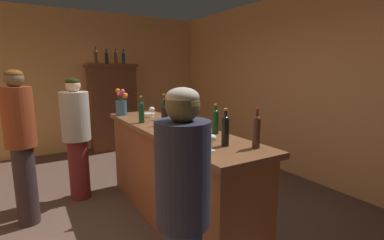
{
  "coord_description": "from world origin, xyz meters",
  "views": [
    {
      "loc": [
        -0.91,
        -2.55,
        1.66
      ],
      "look_at": [
        0.76,
        0.2,
        1.08
      ],
      "focal_mm": 26.1,
      "sensor_mm": 36.0,
      "label": 1
    }
  ],
  "objects_px": {
    "display_bottle_center": "(116,57)",
    "wine_bottle_rose": "(164,108)",
    "wine_glass_spare": "(189,118)",
    "wine_glass_rear": "(185,123)",
    "display_bottle_midleft": "(107,57)",
    "patron_in_grey": "(77,134)",
    "wine_bottle_chardonnay": "(215,120)",
    "patron_in_navy": "(21,141)",
    "wine_bottle_syrah": "(257,130)",
    "wine_glass_mid": "(152,110)",
    "wine_glass_front": "(212,139)",
    "display_bottle_midright": "(124,57)",
    "bar_counter": "(173,174)",
    "display_bottle_left": "(96,56)",
    "wine_bottle_merlot": "(141,111)",
    "wine_bottle_riesling": "(165,114)",
    "wine_bottle_pinot": "(225,129)",
    "flower_arrangement": "(121,104)",
    "patron_by_cabinet": "(183,213)",
    "display_cabinet": "(113,106)",
    "cheese_plate": "(149,114)"
  },
  "relations": [
    {
      "from": "display_bottle_midleft",
      "to": "patron_by_cabinet",
      "type": "bearing_deg",
      "value": -100.1
    },
    {
      "from": "wine_glass_rear",
      "to": "flower_arrangement",
      "type": "relative_size",
      "value": 0.41
    },
    {
      "from": "wine_glass_mid",
      "to": "wine_glass_spare",
      "type": "relative_size",
      "value": 0.85
    },
    {
      "from": "display_cabinet",
      "to": "patron_by_cabinet",
      "type": "relative_size",
      "value": 1.13
    },
    {
      "from": "wine_glass_front",
      "to": "wine_glass_spare",
      "type": "xyz_separation_m",
      "value": [
        0.28,
        0.81,
        0.02
      ]
    },
    {
      "from": "wine_bottle_riesling",
      "to": "patron_by_cabinet",
      "type": "xyz_separation_m",
      "value": [
        -0.61,
        -1.5,
        -0.31
      ]
    },
    {
      "from": "wine_bottle_merlot",
      "to": "patron_by_cabinet",
      "type": "distance_m",
      "value": 1.85
    },
    {
      "from": "wine_glass_rear",
      "to": "patron_in_grey",
      "type": "relative_size",
      "value": 0.09
    },
    {
      "from": "display_cabinet",
      "to": "wine_glass_front",
      "type": "bearing_deg",
      "value": -95.6
    },
    {
      "from": "display_cabinet",
      "to": "display_bottle_midright",
      "type": "distance_m",
      "value": 1.03
    },
    {
      "from": "wine_glass_mid",
      "to": "wine_glass_rear",
      "type": "relative_size",
      "value": 0.91
    },
    {
      "from": "display_bottle_left",
      "to": "wine_bottle_merlot",
      "type": "bearing_deg",
      "value": -93.28
    },
    {
      "from": "cheese_plate",
      "to": "display_cabinet",
      "type": "bearing_deg",
      "value": 86.97
    },
    {
      "from": "wine_bottle_riesling",
      "to": "wine_bottle_pinot",
      "type": "bearing_deg",
      "value": -87.58
    },
    {
      "from": "display_cabinet",
      "to": "wine_bottle_riesling",
      "type": "height_order",
      "value": "display_cabinet"
    },
    {
      "from": "wine_glass_spare",
      "to": "patron_in_grey",
      "type": "distance_m",
      "value": 1.57
    },
    {
      "from": "wine_glass_rear",
      "to": "patron_by_cabinet",
      "type": "xyz_separation_m",
      "value": [
        -0.59,
        -1.01,
        -0.28
      ]
    },
    {
      "from": "wine_bottle_merlot",
      "to": "cheese_plate",
      "type": "xyz_separation_m",
      "value": [
        0.32,
        0.57,
        -0.13
      ]
    },
    {
      "from": "display_bottle_center",
      "to": "wine_bottle_chardonnay",
      "type": "bearing_deg",
      "value": -92.37
    },
    {
      "from": "display_bottle_midleft",
      "to": "patron_in_grey",
      "type": "relative_size",
      "value": 0.19
    },
    {
      "from": "wine_glass_front",
      "to": "patron_in_grey",
      "type": "relative_size",
      "value": 0.08
    },
    {
      "from": "wine_glass_rear",
      "to": "wine_glass_spare",
      "type": "bearing_deg",
      "value": 51.43
    },
    {
      "from": "display_bottle_left",
      "to": "bar_counter",
      "type": "bearing_deg",
      "value": -89.5
    },
    {
      "from": "display_bottle_midright",
      "to": "wine_glass_spare",
      "type": "bearing_deg",
      "value": -96.72
    },
    {
      "from": "patron_in_navy",
      "to": "wine_bottle_syrah",
      "type": "bearing_deg",
      "value": -7.19
    },
    {
      "from": "wine_glass_rear",
      "to": "patron_in_grey",
      "type": "bearing_deg",
      "value": 117.76
    },
    {
      "from": "wine_glass_front",
      "to": "display_bottle_left",
      "type": "distance_m",
      "value": 4.2
    },
    {
      "from": "wine_bottle_rose",
      "to": "wine_glass_front",
      "type": "relative_size",
      "value": 2.48
    },
    {
      "from": "wine_glass_spare",
      "to": "wine_glass_rear",
      "type": "bearing_deg",
      "value": -128.57
    },
    {
      "from": "wine_glass_mid",
      "to": "cheese_plate",
      "type": "height_order",
      "value": "wine_glass_mid"
    },
    {
      "from": "display_cabinet",
      "to": "wine_bottle_rose",
      "type": "relative_size",
      "value": 5.61
    },
    {
      "from": "display_bottle_center",
      "to": "wine_bottle_rose",
      "type": "bearing_deg",
      "value": -94.82
    },
    {
      "from": "wine_bottle_rose",
      "to": "display_bottle_midleft",
      "type": "relative_size",
      "value": 1.07
    },
    {
      "from": "wine_glass_spare",
      "to": "display_bottle_midright",
      "type": "relative_size",
      "value": 0.5
    },
    {
      "from": "wine_glass_spare",
      "to": "display_bottle_center",
      "type": "height_order",
      "value": "display_bottle_center"
    },
    {
      "from": "cheese_plate",
      "to": "display_bottle_midright",
      "type": "height_order",
      "value": "display_bottle_midright"
    },
    {
      "from": "wine_glass_rear",
      "to": "flower_arrangement",
      "type": "xyz_separation_m",
      "value": [
        -0.17,
        1.43,
        0.04
      ]
    },
    {
      "from": "flower_arrangement",
      "to": "patron_in_navy",
      "type": "height_order",
      "value": "patron_in_navy"
    },
    {
      "from": "display_bottle_left",
      "to": "patron_in_navy",
      "type": "bearing_deg",
      "value": -119.2
    },
    {
      "from": "display_cabinet",
      "to": "wine_bottle_rose",
      "type": "bearing_deg",
      "value": -92.52
    },
    {
      "from": "patron_in_navy",
      "to": "display_bottle_left",
      "type": "bearing_deg",
      "value": 102.04
    },
    {
      "from": "bar_counter",
      "to": "wine_glass_rear",
      "type": "distance_m",
      "value": 0.72
    },
    {
      "from": "wine_bottle_chardonnay",
      "to": "wine_glass_spare",
      "type": "bearing_deg",
      "value": 102.09
    },
    {
      "from": "flower_arrangement",
      "to": "display_bottle_left",
      "type": "xyz_separation_m",
      "value": [
        0.18,
        2.11,
        0.72
      ]
    },
    {
      "from": "wine_bottle_pinot",
      "to": "wine_glass_rear",
      "type": "bearing_deg",
      "value": 96.86
    },
    {
      "from": "cheese_plate",
      "to": "patron_in_navy",
      "type": "xyz_separation_m",
      "value": [
        -1.54,
        -0.24,
        -0.13
      ]
    },
    {
      "from": "wine_glass_rear",
      "to": "display_bottle_center",
      "type": "distance_m",
      "value": 3.64
    },
    {
      "from": "flower_arrangement",
      "to": "display_bottle_left",
      "type": "relative_size",
      "value": 1.08
    },
    {
      "from": "wine_bottle_rose",
      "to": "wine_glass_mid",
      "type": "relative_size",
      "value": 2.38
    },
    {
      "from": "wine_bottle_chardonnay",
      "to": "patron_by_cabinet",
      "type": "xyz_separation_m",
      "value": [
        -0.85,
        -0.87,
        -0.31
      ]
    }
  ]
}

